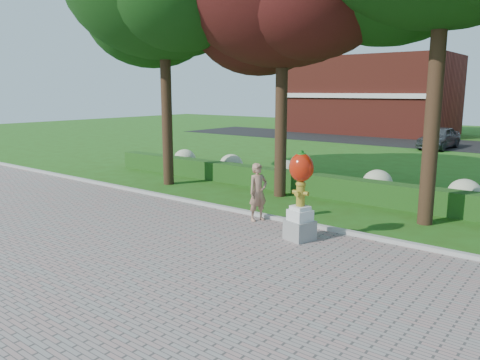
{
  "coord_description": "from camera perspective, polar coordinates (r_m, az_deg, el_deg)",
  "views": [
    {
      "loc": [
        7.46,
        -8.55,
        3.92
      ],
      "look_at": [
        -0.01,
        1.0,
        1.6
      ],
      "focal_mm": 35.0,
      "sensor_mm": 36.0,
      "label": 1
    }
  ],
  "objects": [
    {
      "name": "parked_car",
      "position": [
        34.86,
        23.09,
        4.79
      ],
      "size": [
        2.09,
        4.55,
        1.51
      ],
      "primitive_type": "imported",
      "rotation": [
        0.0,
        0.0,
        -0.07
      ],
      "color": "#3D4044",
      "rests_on": "street"
    },
    {
      "name": "hydrant_sculpture",
      "position": [
        12.27,
        7.4,
        -1.59
      ],
      "size": [
        0.8,
        0.8,
        2.37
      ],
      "rotation": [
        0.0,
        0.0,
        -0.29
      ],
      "color": "gray",
      "rests_on": "walkway"
    },
    {
      "name": "lawn_hedge",
      "position": [
        17.6,
        12.14,
        -0.94
      ],
      "size": [
        24.0,
        0.7,
        0.8
      ],
      "primitive_type": "cube",
      "color": "#144816",
      "rests_on": "ground"
    },
    {
      "name": "walkway",
      "position": [
        9.57,
        -19.34,
        -13.85
      ],
      "size": [
        40.0,
        14.0,
        0.04
      ],
      "primitive_type": "cube",
      "color": "gray",
      "rests_on": "ground"
    },
    {
      "name": "building_left",
      "position": [
        45.99,
        15.96,
        9.9
      ],
      "size": [
        14.0,
        8.0,
        7.0
      ],
      "primitive_type": "cube",
      "color": "maroon",
      "rests_on": "ground"
    },
    {
      "name": "hydrangea_row",
      "position": [
        18.24,
        15.15,
        -0.19
      ],
      "size": [
        20.1,
        1.1,
        0.99
      ],
      "color": "#ACB48A",
      "rests_on": "ground"
    },
    {
      "name": "curb",
      "position": [
        14.27,
        4.99,
        -4.83
      ],
      "size": [
        40.0,
        0.18,
        0.15
      ],
      "primitive_type": "cube",
      "color": "#ADADA5",
      "rests_on": "ground"
    },
    {
      "name": "woman",
      "position": [
        14.06,
        2.21,
        -1.49
      ],
      "size": [
        0.6,
        0.74,
        1.76
      ],
      "primitive_type": "imported",
      "rotation": [
        0.0,
        0.0,
        1.26
      ],
      "color": "#A4775E",
      "rests_on": "walkway"
    },
    {
      "name": "ground",
      "position": [
        12.0,
        -2.95,
        -8.23
      ],
      "size": [
        100.0,
        100.0,
        0.0
      ],
      "primitive_type": "plane",
      "color": "#2A5314",
      "rests_on": "ground"
    },
    {
      "name": "street",
      "position": [
        37.5,
        26.4,
        3.72
      ],
      "size": [
        50.0,
        8.0,
        0.02
      ],
      "primitive_type": "cube",
      "color": "black",
      "rests_on": "ground"
    }
  ]
}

